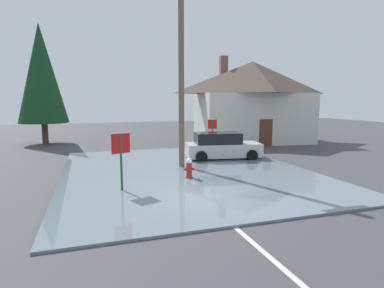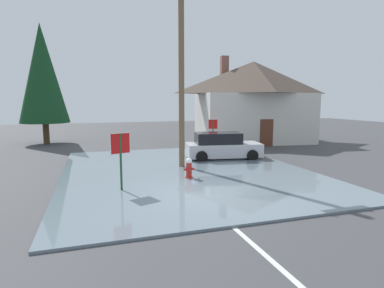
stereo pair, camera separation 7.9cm
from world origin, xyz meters
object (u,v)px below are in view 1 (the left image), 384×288
(utility_pole, at_px, (181,71))
(house, at_px, (252,100))
(stop_sign_far, at_px, (212,129))
(fire_hydrant, at_px, (189,169))
(pine_tree_mid_left, at_px, (41,74))
(stop_sign_near, at_px, (121,150))
(parked_car, at_px, (222,146))

(utility_pole, xyz_separation_m, house, (8.36, 8.24, -1.38))
(stop_sign_far, bearing_deg, house, 36.18)
(fire_hydrant, height_order, pine_tree_mid_left, pine_tree_mid_left)
(fire_hydrant, xyz_separation_m, stop_sign_far, (3.83, 7.03, 1.04))
(fire_hydrant, height_order, stop_sign_far, stop_sign_far)
(pine_tree_mid_left, bearing_deg, stop_sign_far, -32.41)
(stop_sign_far, xyz_separation_m, pine_tree_mid_left, (-11.21, 7.11, 3.90))
(stop_sign_near, xyz_separation_m, stop_sign_far, (6.74, 8.05, -0.08))
(stop_sign_near, bearing_deg, fire_hydrant, 19.25)
(parked_car, distance_m, pine_tree_mid_left, 15.41)
(stop_sign_far, relative_size, pine_tree_mid_left, 0.23)
(parked_car, bearing_deg, utility_pole, -150.96)
(utility_pole, height_order, house, utility_pole)
(stop_sign_near, relative_size, house, 0.22)
(stop_sign_far, relative_size, house, 0.21)
(utility_pole, bearing_deg, pine_tree_mid_left, 123.19)
(pine_tree_mid_left, bearing_deg, stop_sign_near, -73.60)
(stop_sign_near, bearing_deg, stop_sign_far, 50.04)
(pine_tree_mid_left, bearing_deg, parked_car, -44.06)
(fire_hydrant, relative_size, utility_pole, 0.10)
(stop_sign_far, bearing_deg, stop_sign_near, -129.96)
(stop_sign_near, distance_m, stop_sign_far, 10.50)
(stop_sign_near, height_order, parked_car, stop_sign_near)
(house, bearing_deg, fire_hydrant, -129.40)
(house, distance_m, parked_car, 9.04)
(stop_sign_near, height_order, stop_sign_far, stop_sign_near)
(fire_hydrant, relative_size, parked_car, 0.21)
(fire_hydrant, height_order, parked_car, parked_car)
(house, bearing_deg, utility_pole, -135.40)
(fire_hydrant, bearing_deg, house, 50.60)
(utility_pole, xyz_separation_m, parked_car, (2.84, 1.58, -4.01))
(utility_pole, bearing_deg, stop_sign_far, 53.30)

